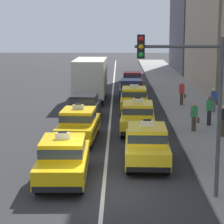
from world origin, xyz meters
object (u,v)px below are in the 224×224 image
pedestrian_far_corner (182,93)px  pedestrian_mid_block (209,111)px  sedan_right_fifth (132,80)px  pedestrian_trailing (194,117)px  taxi_left_second (79,124)px  traffic_light_pole (191,89)px  sedan_right_fourth (131,89)px  box_truck_left_fourth (91,78)px  taxi_right_nearest (147,144)px  taxi_left_nearest (63,158)px  sedan_left_third (84,106)px  taxi_right_third (134,99)px  taxi_right_second (138,116)px  pedestrian_near_crosswalk (223,121)px  pedestrian_by_storefront (214,100)px

pedestrian_far_corner → pedestrian_mid_block: bearing=-84.4°
sedan_right_fifth → pedestrian_trailing: bearing=-80.6°
taxi_left_second → traffic_light_pole: (4.39, -8.25, 2.94)m
taxi_left_second → sedan_right_fourth: 13.73m
box_truck_left_fourth → taxi_right_nearest: 16.98m
taxi_left_nearest → taxi_right_nearest: 3.99m
sedan_left_third → taxi_right_third: size_ratio=0.96×
sedan_left_third → sedan_right_fourth: bearing=69.0°
sedan_right_fifth → pedestrian_trailing: (2.90, -17.61, 0.08)m
taxi_left_second → pedestrian_mid_block: 7.88m
sedan_left_third → pedestrian_trailing: bearing=-30.3°
pedestrian_mid_block → taxi_left_second: bearing=-156.5°
pedestrian_trailing → pedestrian_far_corner: (0.41, 8.33, 0.08)m
taxi_right_nearest → sedan_right_fourth: taxi_right_nearest is taller
taxi_right_second → traffic_light_pole: 10.76m
box_truck_left_fourth → traffic_light_pole: bearing=-77.9°
taxi_right_nearest → pedestrian_far_corner: bearing=76.7°
taxi_right_nearest → taxi_right_third: size_ratio=1.00×
taxi_right_second → sedan_right_fourth: size_ratio=1.07×
pedestrian_trailing → taxi_right_third: bearing=115.7°
taxi_right_third → pedestrian_trailing: size_ratio=2.96×
taxi_right_third → pedestrian_trailing: bearing=-64.3°
taxi_right_nearest → pedestrian_near_crosswalk: 6.11m
pedestrian_trailing → pedestrian_mid_block: bearing=52.9°
taxi_left_second → pedestrian_by_storefront: taxi_left_second is taller
taxi_right_nearest → pedestrian_trailing: (2.90, 5.65, 0.05)m
pedestrian_near_crosswalk → pedestrian_by_storefront: 6.88m
box_truck_left_fourth → sedan_right_fourth: size_ratio=1.62×
sedan_right_fifth → traffic_light_pole: 27.74m
taxi_right_second → sedan_right_fifth: taxi_right_second is taller
taxi_left_second → box_truck_left_fourth: bearing=90.5°
taxi_left_nearest → taxi_left_second: size_ratio=0.99×
taxi_right_second → pedestrian_near_crosswalk: taxi_right_second is taller
traffic_light_pole → taxi_left_second: bearing=118.0°
taxi_left_nearest → pedestrian_mid_block: bearing=52.0°
pedestrian_far_corner → traffic_light_pole: bearing=-96.7°
taxi_right_third → pedestrian_by_storefront: bearing=-8.5°
pedestrian_by_storefront → traffic_light_pole: bearing=-104.2°
taxi_right_nearest → pedestrian_by_storefront: taxi_right_nearest is taller
taxi_left_nearest → pedestrian_near_crosswalk: 10.04m
taxi_left_second → sedan_left_third: (-0.12, 5.36, -0.03)m
taxi_right_second → pedestrian_trailing: (3.05, -0.31, 0.05)m
pedestrian_by_storefront → taxi_left_nearest: bearing=-121.8°
sedan_right_fourth → sedan_right_fifth: 5.91m
pedestrian_trailing → box_truck_left_fourth: bearing=119.7°
taxi_left_nearest → taxi_right_second: bearing=69.0°
taxi_left_second → pedestrian_far_corner: bearing=56.9°
box_truck_left_fourth → taxi_left_nearest: bearing=-89.9°
pedestrian_near_crosswalk → traffic_light_pole: (-3.06, -8.73, 2.86)m
taxi_left_second → pedestrian_trailing: 6.38m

